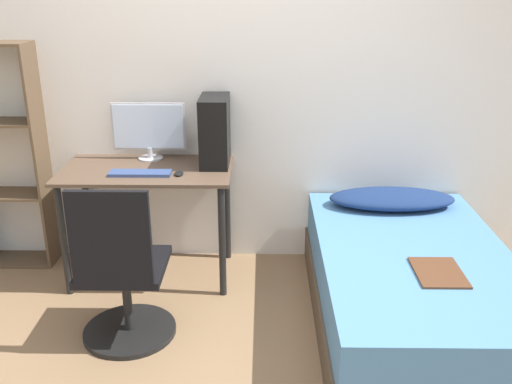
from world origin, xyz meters
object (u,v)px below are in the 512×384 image
at_px(office_chair, 123,283).
at_px(monitor, 149,129).
at_px(bed, 411,289).
at_px(pc_tower, 215,131).
at_px(keyboard, 140,173).

bearing_deg(office_chair, monitor, 90.10).
relative_size(bed, monitor, 3.74).
relative_size(monitor, pc_tower, 1.10).
bearing_deg(bed, pc_tower, 148.46).
xyz_separation_m(bed, keyboard, (-1.60, 0.48, 0.53)).
relative_size(bed, pc_tower, 4.13).
relative_size(office_chair, monitor, 1.95).
xyz_separation_m(monitor, pc_tower, (0.45, -0.10, 0.01)).
bearing_deg(bed, monitor, 153.22).
xyz_separation_m(office_chair, bed, (1.60, 0.15, -0.12)).
distance_m(bed, monitor, 1.93).
bearing_deg(bed, office_chair, -174.52).
bearing_deg(pc_tower, monitor, 167.53).
height_order(office_chair, keyboard, office_chair).
height_order(bed, keyboard, keyboard).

